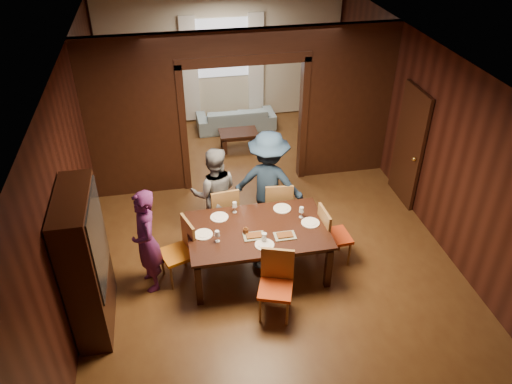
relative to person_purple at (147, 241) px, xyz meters
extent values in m
plane|color=#522F17|center=(1.81, 0.95, -0.80)|extent=(9.00, 9.00, 0.00)
cube|color=silver|center=(1.81, 0.95, 2.10)|extent=(5.50, 9.00, 0.02)
cube|color=black|center=(1.81, 5.45, 0.65)|extent=(5.50, 0.02, 2.90)
cube|color=black|center=(-0.94, 0.95, 0.65)|extent=(0.02, 9.00, 2.90)
cube|color=black|center=(4.56, 0.95, 0.65)|extent=(0.02, 9.00, 2.90)
cube|color=black|center=(-0.11, 2.55, 0.40)|extent=(1.65, 0.15, 2.40)
cube|color=black|center=(3.74, 2.55, 0.40)|extent=(1.65, 0.15, 2.40)
cube|color=black|center=(1.81, 2.55, 1.85)|extent=(5.50, 0.15, 0.50)
cube|color=beige|center=(1.81, 5.42, 0.65)|extent=(5.40, 0.04, 2.85)
imported|color=#571D54|center=(0.00, 0.00, 0.00)|extent=(0.50, 0.65, 1.59)
imported|color=slate|center=(1.07, 1.01, 0.00)|extent=(0.81, 0.66, 1.59)
imported|color=#1A2B41|center=(1.93, 1.00, 0.09)|extent=(1.32, 1.06, 1.78)
imported|color=#839EAC|center=(1.99, 4.80, -0.54)|extent=(1.78, 0.71, 0.52)
imported|color=black|center=(1.66, 0.10, 0.00)|extent=(0.32, 0.32, 0.08)
cube|color=black|center=(1.57, 0.03, -0.42)|extent=(2.00, 1.25, 0.76)
cube|color=black|center=(1.89, 3.82, -0.60)|extent=(0.80, 0.50, 0.40)
cube|color=black|center=(-0.72, -0.55, 0.20)|extent=(0.40, 1.20, 2.00)
cube|color=black|center=(4.51, 1.45, 0.25)|extent=(0.06, 0.90, 2.10)
cube|color=silver|center=(1.81, 5.39, 0.90)|extent=(1.20, 0.03, 1.30)
cube|color=white|center=(1.06, 5.35, 0.45)|extent=(0.35, 0.06, 2.40)
cube|color=white|center=(2.56, 5.35, 0.45)|extent=(0.35, 0.06, 2.40)
cylinder|color=white|center=(0.79, 0.05, -0.03)|extent=(0.27, 0.27, 0.01)
cylinder|color=white|center=(1.06, 0.41, -0.03)|extent=(0.27, 0.27, 0.01)
cylinder|color=white|center=(2.03, 0.45, -0.03)|extent=(0.27, 0.27, 0.01)
cylinder|color=white|center=(2.35, 0.02, -0.03)|extent=(0.27, 0.27, 0.01)
cylinder|color=silver|center=(1.59, -0.34, -0.03)|extent=(0.27, 0.27, 0.01)
cube|color=gray|center=(1.48, -0.13, -0.02)|extent=(0.30, 0.20, 0.04)
cube|color=gray|center=(1.91, -0.21, -0.02)|extent=(0.30, 0.20, 0.04)
cylinder|color=white|center=(1.60, -0.26, 0.03)|extent=(0.07, 0.07, 0.14)
camera|label=1|loc=(0.48, -5.52, 4.38)|focal=35.00mm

